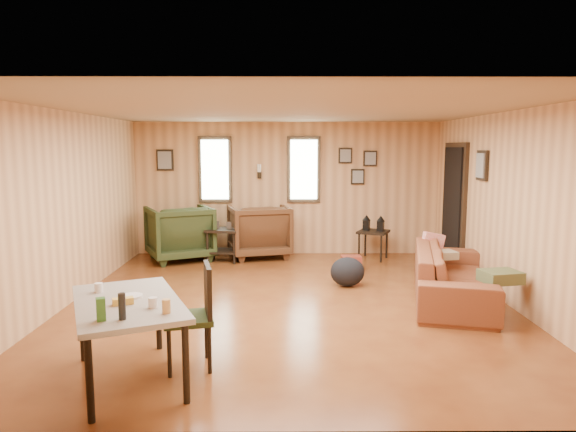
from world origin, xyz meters
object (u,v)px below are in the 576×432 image
(sofa, at_px, (452,266))
(recliner_green, at_px, (179,230))
(recliner_brown, at_px, (259,228))
(side_table, at_px, (373,229))
(end_table, at_px, (224,239))
(dining_table, at_px, (128,308))

(sofa, bearing_deg, recliner_green, 72.77)
(recliner_green, bearing_deg, recliner_brown, 164.19)
(side_table, bearing_deg, recliner_green, -179.41)
(recliner_green, bearing_deg, end_table, 145.69)
(sofa, bearing_deg, dining_table, 137.13)
(recliner_green, height_order, end_table, recliner_green)
(side_table, bearing_deg, recliner_brown, 174.06)
(side_table, bearing_deg, sofa, -75.92)
(sofa, bearing_deg, recliner_brown, 58.55)
(recliner_green, height_order, dining_table, recliner_green)
(recliner_brown, xyz_separation_m, end_table, (-0.59, -0.36, -0.13))
(end_table, distance_m, dining_table, 4.56)
(sofa, relative_size, recliner_brown, 2.21)
(recliner_brown, distance_m, dining_table, 4.98)
(recliner_brown, distance_m, end_table, 0.70)
(recliner_brown, distance_m, side_table, 2.02)
(recliner_brown, height_order, side_table, recliner_brown)
(side_table, relative_size, dining_table, 0.50)
(recliner_brown, distance_m, recliner_green, 1.39)
(sofa, height_order, dining_table, sofa)
(recliner_green, relative_size, dining_table, 0.67)
(dining_table, bearing_deg, recliner_green, 72.77)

